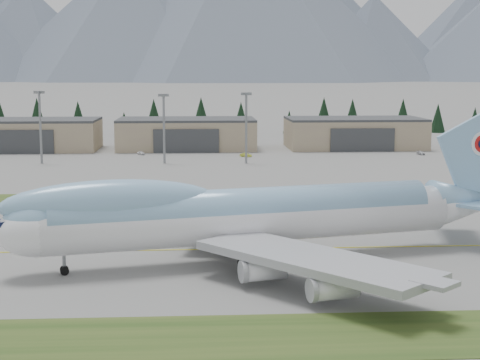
{
  "coord_description": "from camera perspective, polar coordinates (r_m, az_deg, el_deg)",
  "views": [
    {
      "loc": [
        -11.78,
        -109.85,
        26.93
      ],
      "look_at": [
        -4.02,
        18.66,
        8.0
      ],
      "focal_mm": 55.0,
      "sensor_mm": 36.0,
      "label": 1
    }
  ],
  "objects": [
    {
      "name": "ground",
      "position": [
        113.72,
        2.6,
        -5.34
      ],
      "size": [
        7000.0,
        7000.0,
        0.0
      ],
      "primitive_type": "plane",
      "color": "slate",
      "rests_on": "ground"
    },
    {
      "name": "grass_strip_near",
      "position": [
        77.63,
        5.61,
        -11.98
      ],
      "size": [
        400.0,
        14.0,
        0.08
      ],
      "primitive_type": "cube",
      "color": "#294619",
      "rests_on": "ground"
    },
    {
      "name": "grass_strip_far",
      "position": [
        157.62,
        0.88,
        -1.47
      ],
      "size": [
        400.0,
        18.0,
        0.08
      ],
      "primitive_type": "cube",
      "color": "#294619",
      "rests_on": "ground"
    },
    {
      "name": "taxiway_line_main",
      "position": [
        113.72,
        2.6,
        -5.34
      ],
      "size": [
        400.0,
        0.4,
        0.02
      ],
      "primitive_type": "cube",
      "color": "yellow",
      "rests_on": "ground"
    },
    {
      "name": "boeing_747_freighter",
      "position": [
        105.13,
        0.58,
        -2.66
      ],
      "size": [
        78.82,
        66.05,
        20.7
      ],
      "rotation": [
        0.0,
        0.0,
        0.23
      ],
      "color": "white",
      "rests_on": "ground"
    },
    {
      "name": "hangar_left",
      "position": [
        267.06,
        -16.07,
        3.41
      ],
      "size": [
        48.0,
        26.6,
        10.8
      ],
      "color": "tan",
      "rests_on": "ground"
    },
    {
      "name": "hangar_center",
      "position": [
        260.66,
        -4.16,
        3.6
      ],
      "size": [
        48.0,
        26.6,
        10.8
      ],
      "color": "tan",
      "rests_on": "ground"
    },
    {
      "name": "hangar_right",
      "position": [
        266.75,
        8.86,
        3.63
      ],
      "size": [
        48.0,
        26.6,
        10.8
      ],
      "color": "tan",
      "rests_on": "ground"
    },
    {
      "name": "floodlight_masts",
      "position": [
        220.05,
        -5.13,
        5.3
      ],
      "size": [
        187.37,
        8.28,
        23.66
      ],
      "color": "gray",
      "rests_on": "ground"
    },
    {
      "name": "service_vehicle_a",
      "position": [
        243.95,
        -7.69,
        1.95
      ],
      "size": [
        3.12,
        3.65,
        1.18
      ],
      "primitive_type": "imported",
      "rotation": [
        0.0,
        0.0,
        0.6
      ],
      "color": "white",
      "rests_on": "ground"
    },
    {
      "name": "service_vehicle_b",
      "position": [
        235.69,
        0.46,
        1.8
      ],
      "size": [
        3.99,
        3.11,
        1.26
      ],
      "primitive_type": "imported",
      "rotation": [
        0.0,
        0.0,
        1.04
      ],
      "color": "#AFBB2E",
      "rests_on": "ground"
    },
    {
      "name": "service_vehicle_c",
      "position": [
        249.36,
        13.85,
        1.92
      ],
      "size": [
        2.28,
        4.14,
        1.13
      ],
      "primitive_type": "imported",
      "rotation": [
        0.0,
        0.0,
        0.19
      ],
      "color": "#BABBBF",
      "rests_on": "ground"
    },
    {
      "name": "conifer_belt",
      "position": [
        322.56,
        -3.39,
        4.89
      ],
      "size": [
        277.01,
        15.55,
        16.48
      ],
      "color": "black",
      "rests_on": "ground"
    },
    {
      "name": "mountain_ridge_front",
      "position": [
        2315.48,
        -4.48,
        13.31
      ],
      "size": [
        4238.91,
        1122.49,
        511.68
      ],
      "color": "slate",
      "rests_on": "ground"
    },
    {
      "name": "mountain_ridge_rear",
      "position": [
        3021.33,
        -1.12,
        12.77
      ],
      "size": [
        4563.84,
        1071.85,
        535.92
      ],
      "color": "slate",
      "rests_on": "ground"
    }
  ]
}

